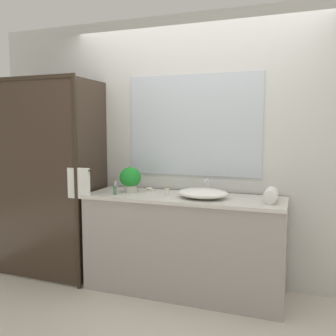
{
  "coord_description": "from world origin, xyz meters",
  "views": [
    {
      "loc": [
        0.94,
        -3.08,
        1.51
      ],
      "look_at": [
        -0.15,
        0.0,
        1.15
      ],
      "focal_mm": 38.54,
      "sensor_mm": 36.0,
      "label": 1
    }
  ],
  "objects_px": {
    "faucet": "(207,189)",
    "potted_plant": "(130,178)",
    "sink_basin": "(203,193)",
    "amenity_bottle_shampoo": "(115,191)",
    "soap_dish": "(149,189)",
    "amenity_bottle_lotion": "(115,184)",
    "rolled_towel_near_edge": "(271,195)",
    "amenity_bottle_conditioner": "(167,192)"
  },
  "relations": [
    {
      "from": "amenity_bottle_conditioner",
      "to": "amenity_bottle_lotion",
      "type": "distance_m",
      "value": 0.73
    },
    {
      "from": "soap_dish",
      "to": "amenity_bottle_conditioner",
      "type": "distance_m",
      "value": 0.33
    },
    {
      "from": "sink_basin",
      "to": "amenity_bottle_shampoo",
      "type": "height_order",
      "value": "sink_basin"
    },
    {
      "from": "potted_plant",
      "to": "amenity_bottle_conditioner",
      "type": "relative_size",
      "value": 2.66
    },
    {
      "from": "rolled_towel_near_edge",
      "to": "amenity_bottle_shampoo",
      "type": "bearing_deg",
      "value": -174.14
    },
    {
      "from": "faucet",
      "to": "amenity_bottle_conditioner",
      "type": "height_order",
      "value": "faucet"
    },
    {
      "from": "sink_basin",
      "to": "amenity_bottle_lotion",
      "type": "xyz_separation_m",
      "value": [
        -1.0,
        0.25,
        -0.0
      ]
    },
    {
      "from": "soap_dish",
      "to": "amenity_bottle_lotion",
      "type": "bearing_deg",
      "value": 170.77
    },
    {
      "from": "potted_plant",
      "to": "amenity_bottle_lotion",
      "type": "bearing_deg",
      "value": 144.11
    },
    {
      "from": "soap_dish",
      "to": "rolled_towel_near_edge",
      "type": "xyz_separation_m",
      "value": [
        1.16,
        -0.15,
        0.04
      ]
    },
    {
      "from": "soap_dish",
      "to": "amenity_bottle_shampoo",
      "type": "bearing_deg",
      "value": -126.74
    },
    {
      "from": "amenity_bottle_shampoo",
      "to": "faucet",
      "type": "bearing_deg",
      "value": 19.63
    },
    {
      "from": "faucet",
      "to": "amenity_bottle_lotion",
      "type": "bearing_deg",
      "value": 175.65
    },
    {
      "from": "faucet",
      "to": "potted_plant",
      "type": "bearing_deg",
      "value": -170.7
    },
    {
      "from": "rolled_towel_near_edge",
      "to": "faucet",
      "type": "bearing_deg",
      "value": 165.72
    },
    {
      "from": "amenity_bottle_lotion",
      "to": "amenity_bottle_shampoo",
      "type": "height_order",
      "value": "amenity_bottle_lotion"
    },
    {
      "from": "amenity_bottle_lotion",
      "to": "potted_plant",
      "type": "bearing_deg",
      "value": -35.89
    },
    {
      "from": "amenity_bottle_conditioner",
      "to": "faucet",
      "type": "bearing_deg",
      "value": 31.18
    },
    {
      "from": "soap_dish",
      "to": "potted_plant",
      "type": "bearing_deg",
      "value": -138.0
    },
    {
      "from": "amenity_bottle_shampoo",
      "to": "potted_plant",
      "type": "bearing_deg",
      "value": 64.85
    },
    {
      "from": "sink_basin",
      "to": "faucet",
      "type": "height_order",
      "value": "faucet"
    },
    {
      "from": "potted_plant",
      "to": "rolled_towel_near_edge",
      "type": "height_order",
      "value": "potted_plant"
    },
    {
      "from": "amenity_bottle_conditioner",
      "to": "rolled_towel_near_edge",
      "type": "distance_m",
      "value": 0.9
    },
    {
      "from": "soap_dish",
      "to": "amenity_bottle_lotion",
      "type": "distance_m",
      "value": 0.42
    },
    {
      "from": "sink_basin",
      "to": "rolled_towel_near_edge",
      "type": "distance_m",
      "value": 0.57
    },
    {
      "from": "faucet",
      "to": "rolled_towel_near_edge",
      "type": "distance_m",
      "value": 0.59
    },
    {
      "from": "amenity_bottle_conditioner",
      "to": "amenity_bottle_shampoo",
      "type": "distance_m",
      "value": 0.49
    },
    {
      "from": "potted_plant",
      "to": "amenity_bottle_shampoo",
      "type": "bearing_deg",
      "value": -115.15
    },
    {
      "from": "amenity_bottle_shampoo",
      "to": "rolled_towel_near_edge",
      "type": "xyz_separation_m",
      "value": [
        1.38,
        0.14,
        0.02
      ]
    },
    {
      "from": "amenity_bottle_shampoo",
      "to": "rolled_towel_near_edge",
      "type": "relative_size",
      "value": 0.32
    },
    {
      "from": "rolled_towel_near_edge",
      "to": "sink_basin",
      "type": "bearing_deg",
      "value": -176.99
    },
    {
      "from": "faucet",
      "to": "amenity_bottle_lotion",
      "type": "distance_m",
      "value": 1.0
    },
    {
      "from": "faucet",
      "to": "potted_plant",
      "type": "xyz_separation_m",
      "value": [
        -0.73,
        -0.12,
        0.08
      ]
    },
    {
      "from": "potted_plant",
      "to": "amenity_bottle_shampoo",
      "type": "height_order",
      "value": "potted_plant"
    },
    {
      "from": "faucet",
      "to": "amenity_bottle_conditioner",
      "type": "distance_m",
      "value": 0.38
    },
    {
      "from": "sink_basin",
      "to": "amenity_bottle_conditioner",
      "type": "height_order",
      "value": "amenity_bottle_conditioner"
    },
    {
      "from": "sink_basin",
      "to": "potted_plant",
      "type": "distance_m",
      "value": 0.73
    },
    {
      "from": "faucet",
      "to": "amenity_bottle_conditioner",
      "type": "relative_size",
      "value": 1.88
    },
    {
      "from": "soap_dish",
      "to": "amenity_bottle_lotion",
      "type": "height_order",
      "value": "amenity_bottle_lotion"
    },
    {
      "from": "amenity_bottle_shampoo",
      "to": "rolled_towel_near_edge",
      "type": "height_order",
      "value": "rolled_towel_near_edge"
    },
    {
      "from": "sink_basin",
      "to": "soap_dish",
      "type": "xyz_separation_m",
      "value": [
        -0.58,
        0.18,
        -0.03
      ]
    },
    {
      "from": "faucet",
      "to": "amenity_bottle_conditioner",
      "type": "xyz_separation_m",
      "value": [
        -0.32,
        -0.2,
        -0.01
      ]
    }
  ]
}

